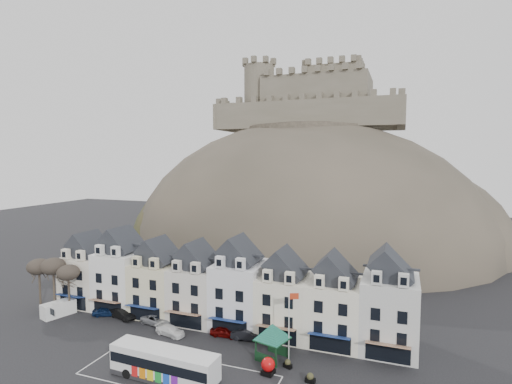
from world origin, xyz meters
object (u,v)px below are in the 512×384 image
red_buoy (268,366)px  car_navy (106,311)px  car_maroon (224,332)px  bus (164,363)px  flagpole (290,321)px  white_van (58,309)px  bus_shelter (272,332)px  car_white (170,331)px  car_silver (157,320)px  car_charcoal (247,335)px  car_black (123,314)px

red_buoy → car_navy: bearing=166.1°
red_buoy → car_maroon: size_ratio=0.50×
bus → flagpole: flagpole is taller
bus → car_maroon: bus is taller
red_buoy → white_van: white_van is taller
bus_shelter → car_white: 15.43m
car_navy → car_silver: car_navy is taller
flagpole → car_silver: flagpole is taller
bus → car_charcoal: (4.94, 12.12, -1.25)m
bus → white_van: bus is taller
car_maroon → car_navy: bearing=86.3°
bus → white_van: 27.04m
bus_shelter → car_maroon: (-8.00, 3.55, -2.76)m
car_white → car_maroon: (7.12, 2.20, 0.02)m
red_buoy → car_white: red_buoy is taller
bus → white_van: (-25.26, 9.62, -0.88)m
bus_shelter → car_black: (-24.90, 3.72, -2.64)m
red_buoy → car_white: size_ratio=0.43×
white_van → car_navy: bearing=37.5°
red_buoy → car_navy: red_buoy is taller
car_black → car_silver: car_black is taller
flagpole → car_navy: flagpole is taller
white_van → car_white: white_van is taller
car_white → car_black: bearing=87.4°
car_white → bus_shelter: bearing=-84.1°
car_navy → car_maroon: size_ratio=1.02×
bus_shelter → white_van: (-34.92, 1.22, -2.34)m
white_van → car_silver: size_ratio=1.07×
bus → car_silver: size_ratio=2.64×
bus → car_navy: bus is taller
bus → car_silver: bus is taller
car_black → car_charcoal: 20.18m
car_black → white_van: bearing=120.9°
car_navy → car_maroon: (20.04, -0.17, -0.01)m
car_silver → car_maroon: 10.93m
car_maroon → bus_shelter: bearing=-117.1°
white_van → car_charcoal: bearing=22.3°
bus_shelter → car_charcoal: (-4.72, 3.72, -2.71)m
flagpole → car_maroon: 11.14m
red_buoy → car_charcoal: size_ratio=0.45×
red_buoy → flagpole: flagpole is taller
red_buoy → car_silver: 20.77m
car_black → car_charcoal: (20.18, 0.00, -0.07)m
bus_shelter → car_white: bus_shelter is taller
white_van → car_maroon: white_van is taller
bus → red_buoy: size_ratio=6.54×
car_black → car_silver: (5.98, 0.00, -0.10)m
car_black → flagpole: bearing=-79.5°
bus → car_maroon: 12.13m
car_black → car_charcoal: bearing=-73.1°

